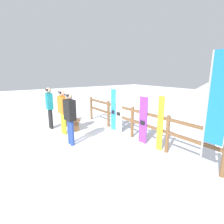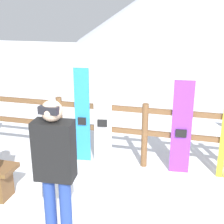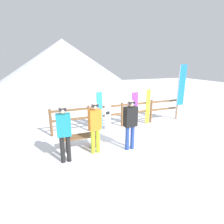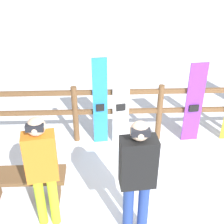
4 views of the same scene
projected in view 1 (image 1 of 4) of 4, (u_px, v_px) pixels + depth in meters
The scene contains 11 objects.
ground_plane at pixel (90, 148), 5.15m from camera, with size 40.00×40.00×0.00m, color white.
fence at pixel (132, 119), 5.94m from camera, with size 5.91×0.10×1.06m.
bench at pixel (70, 121), 6.87m from camera, with size 1.13×0.36×0.47m.
person_orange at pixel (63, 108), 6.21m from camera, with size 0.39×0.25×1.60m.
person_teal at pixel (49, 105), 6.82m from camera, with size 0.38×0.23×1.62m.
person_black at pixel (70, 115), 5.25m from camera, with size 0.42×0.26×1.62m.
snowboard_blue at pixel (113, 110), 6.68m from camera, with size 0.25×0.08×1.58m.
snowboard_white at pixel (119, 112), 6.41m from camera, with size 0.28×0.10×1.57m.
snowboard_purple at pixel (143, 120), 5.43m from camera, with size 0.30×0.08×1.47m.
ski_pair_yellow at pixel (160, 124), 4.90m from camera, with size 0.19×0.02×1.57m.
rental_flag at pixel (214, 106), 3.39m from camera, with size 0.40×0.04×2.61m.
Camera 1 is at (4.28, -2.23, 2.20)m, focal length 28.00 mm.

